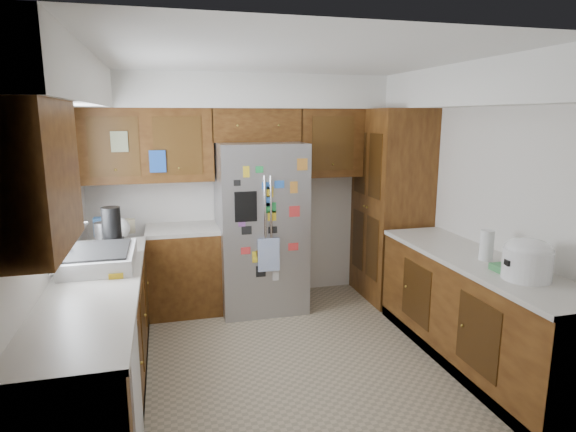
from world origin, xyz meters
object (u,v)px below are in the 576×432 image
object	(u,v)px
fridge	(261,227)
rice_cooker	(528,258)
paper_towel	(487,245)
pantry	(391,205)

from	to	relation	value
fridge	rice_cooker	size ratio (longest dim) A/B	5.20
rice_cooker	paper_towel	distance (m)	0.48
paper_towel	rice_cooker	bearing A→B (deg)	-92.57
pantry	rice_cooker	distance (m)	2.15
pantry	paper_towel	distance (m)	1.67
pantry	rice_cooker	bearing A→B (deg)	-90.01
pantry	paper_towel	xyz separation A→B (m)	(0.02, -1.67, -0.03)
pantry	fridge	size ratio (longest dim) A/B	1.19
rice_cooker	paper_towel	world-z (taller)	rice_cooker
pantry	fridge	xyz separation A→B (m)	(-1.50, 0.05, -0.17)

